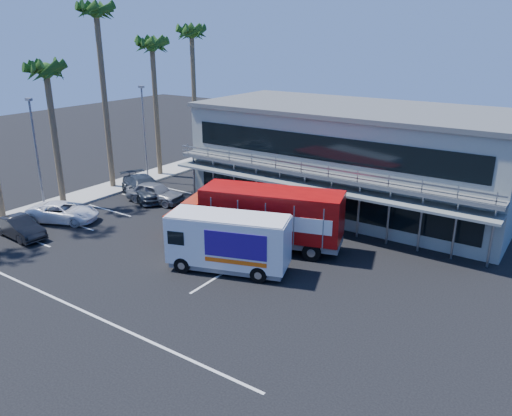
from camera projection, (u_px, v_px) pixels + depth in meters
The scene contains 15 objects.
ground at pixel (187, 269), 27.14m from camera, with size 120.00×120.00×0.00m, color black.
building at pixel (354, 157), 36.01m from camera, with size 22.40×12.00×7.30m.
curb_strip at pixel (95, 193), 39.74m from camera, with size 3.00×32.00×0.16m, color #A5A399.
palm_c at pixel (47, 78), 34.33m from camera, with size 2.80×2.80×10.75m.
palm_d at pixel (97, 24), 37.21m from camera, with size 2.80×2.80×14.75m.
palm_e at pixel (152, 53), 41.59m from camera, with size 2.80×2.80×12.25m.
palm_f at pixel (192, 41), 45.80m from camera, with size 2.80×2.80×13.25m.
light_pole_near at pixel (36, 152), 33.95m from camera, with size 0.50×0.25×8.09m.
light_pole_far at pixel (144, 130), 41.77m from camera, with size 0.50×0.25×8.09m.
red_truck at pixel (260, 215), 29.39m from camera, with size 10.90×5.34×3.58m.
white_van at pixel (228, 241), 26.45m from camera, with size 6.79×4.14×3.14m.
parked_car_b at pixel (19, 227), 31.10m from camera, with size 1.42×4.06×1.34m, color black.
parked_car_c at pixel (63, 212), 33.79m from camera, with size 2.19×4.75×1.32m, color white.
parked_car_d at pixel (145, 188), 38.65m from camera, with size 2.28×5.62×1.63m, color #282E35.
parked_car_e at pixel (155, 193), 37.54m from camera, with size 1.83×4.54×1.55m, color slate.
Camera 1 is at (16.89, -18.18, 12.08)m, focal length 35.00 mm.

